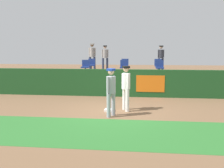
# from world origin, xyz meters

# --- Properties ---
(ground_plane) EXTENTS (60.00, 60.00, 0.00)m
(ground_plane) POSITION_xyz_m (0.00, 0.00, 0.00)
(ground_plane) COLOR brown
(grass_foreground_strip) EXTENTS (18.00, 2.80, 0.01)m
(grass_foreground_strip) POSITION_xyz_m (0.00, -2.45, 0.00)
(grass_foreground_strip) COLOR #2D722D
(grass_foreground_strip) RESTS_ON ground_plane
(first_base) EXTENTS (0.40, 0.40, 0.08)m
(first_base) POSITION_xyz_m (-0.30, 0.16, 0.04)
(first_base) COLOR white
(first_base) RESTS_ON ground_plane
(player_fielder_home) EXTENTS (0.48, 0.60, 1.88)m
(player_fielder_home) POSITION_xyz_m (0.38, 0.31, 1.09)
(player_fielder_home) COLOR white
(player_fielder_home) RESTS_ON ground_plane
(player_runner_visitor) EXTENTS (0.47, 0.47, 1.85)m
(player_runner_visitor) POSITION_xyz_m (-0.14, -0.65, 1.07)
(player_runner_visitor) COLOR #9EA3AD
(player_runner_visitor) RESTS_ON ground_plane
(field_wall) EXTENTS (18.00, 0.26, 1.49)m
(field_wall) POSITION_xyz_m (0.01, 3.37, 0.74)
(field_wall) COLOR #19471E
(field_wall) RESTS_ON ground_plane
(bleacher_platform) EXTENTS (18.00, 4.80, 1.08)m
(bleacher_platform) POSITION_xyz_m (0.00, 5.94, 0.54)
(bleacher_platform) COLOR #59595E
(bleacher_platform) RESTS_ON ground_plane
(seat_front_left) EXTENTS (0.48, 0.44, 0.84)m
(seat_front_left) POSITION_xyz_m (-2.31, 4.81, 1.55)
(seat_front_left) COLOR #4C4C51
(seat_front_left) RESTS_ON bleacher_platform
(seat_back_center) EXTENTS (0.47, 0.44, 0.84)m
(seat_back_center) POSITION_xyz_m (-0.02, 6.61, 1.55)
(seat_back_center) COLOR #4C4C51
(seat_back_center) RESTS_ON bleacher_platform
(seat_front_center) EXTENTS (0.46, 0.44, 0.84)m
(seat_front_center) POSITION_xyz_m (0.03, 4.81, 1.55)
(seat_front_center) COLOR #4C4C51
(seat_front_center) RESTS_ON bleacher_platform
(seat_back_right) EXTENTS (0.47, 0.44, 0.84)m
(seat_back_right) POSITION_xyz_m (2.18, 6.61, 1.55)
(seat_back_right) COLOR #4C4C51
(seat_back_right) RESTS_ON bleacher_platform
(seat_front_right) EXTENTS (0.46, 0.44, 0.84)m
(seat_front_right) POSITION_xyz_m (2.13, 4.81, 1.55)
(seat_front_right) COLOR #4C4C51
(seat_front_right) RESTS_ON bleacher_platform
(seat_back_left) EXTENTS (0.47, 0.44, 0.84)m
(seat_back_left) POSITION_xyz_m (-2.29, 6.61, 1.55)
(seat_back_left) COLOR #4C4C51
(seat_back_left) RESTS_ON bleacher_platform
(spectator_hooded) EXTENTS (0.46, 0.42, 1.74)m
(spectator_hooded) POSITION_xyz_m (-1.48, 7.50, 2.09)
(spectator_hooded) COLOR #33384C
(spectator_hooded) RESTS_ON bleacher_platform
(spectator_capped) EXTENTS (0.53, 0.40, 1.89)m
(spectator_capped) POSITION_xyz_m (-2.47, 7.81, 2.17)
(spectator_capped) COLOR #33384C
(spectator_capped) RESTS_ON bleacher_platform
(spectator_casual) EXTENTS (0.46, 0.43, 1.73)m
(spectator_casual) POSITION_xyz_m (2.44, 7.67, 2.08)
(spectator_casual) COLOR #33384C
(spectator_casual) RESTS_ON bleacher_platform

